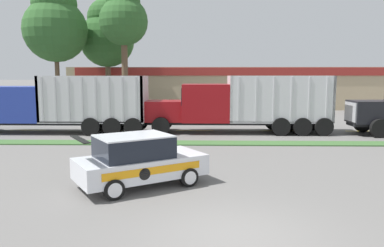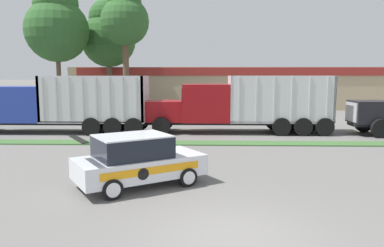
{
  "view_description": "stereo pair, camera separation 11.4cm",
  "coord_description": "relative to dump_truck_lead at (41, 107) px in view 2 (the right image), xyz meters",
  "views": [
    {
      "loc": [
        -0.75,
        -7.85,
        3.51
      ],
      "look_at": [
        -1.17,
        9.82,
        1.24
      ],
      "focal_mm": 35.0,
      "sensor_mm": 36.0,
      "label": 1
    },
    {
      "loc": [
        -0.64,
        -7.85,
        3.51
      ],
      "look_at": [
        -1.17,
        9.82,
        1.24
      ],
      "focal_mm": 35.0,
      "sensor_mm": 36.0,
      "label": 2
    }
  ],
  "objects": [
    {
      "name": "ground_plane",
      "position": [
        10.64,
        -14.81,
        -1.56
      ],
      "size": [
        600.0,
        600.0,
        0.0
      ],
      "primitive_type": "plane",
      "color": "slate"
    },
    {
      "name": "grass_verge",
      "position": [
        10.64,
        -3.53,
        -1.53
      ],
      "size": [
        120.0,
        1.25,
        0.06
      ],
      "primitive_type": "cube",
      "color": "#3D6633",
      "rests_on": "ground_plane"
    },
    {
      "name": "centre_line_2",
      "position": [
        -1.3,
        1.09,
        -1.56
      ],
      "size": [
        2.4,
        0.14,
        0.01
      ],
      "primitive_type": "cube",
      "color": "yellow",
      "rests_on": "ground_plane"
    },
    {
      "name": "centre_line_3",
      "position": [
        4.1,
        1.09,
        -1.56
      ],
      "size": [
        2.4,
        0.14,
        0.01
      ],
      "primitive_type": "cube",
      "color": "yellow",
      "rests_on": "ground_plane"
    },
    {
      "name": "centre_line_4",
      "position": [
        9.5,
        1.09,
        -1.56
      ],
      "size": [
        2.4,
        0.14,
        0.01
      ],
      "primitive_type": "cube",
      "color": "yellow",
      "rests_on": "ground_plane"
    },
    {
      "name": "centre_line_5",
      "position": [
        14.9,
        1.09,
        -1.56
      ],
      "size": [
        2.4,
        0.14,
        0.01
      ],
      "primitive_type": "cube",
      "color": "yellow",
      "rests_on": "ground_plane"
    },
    {
      "name": "centre_line_6",
      "position": [
        20.3,
        1.09,
        -1.56
      ],
      "size": [
        2.4,
        0.14,
        0.01
      ],
      "primitive_type": "cube",
      "color": "yellow",
      "rests_on": "ground_plane"
    },
    {
      "name": "dump_truck_lead",
      "position": [
        0.0,
        0.0,
        0.0
      ],
      "size": [
        11.61,
        2.61,
        3.49
      ],
      "color": "black",
      "rests_on": "ground_plane"
    },
    {
      "name": "dump_truck_mid",
      "position": [
        11.23,
        0.36,
        0.02
      ],
      "size": [
        11.46,
        2.77,
        3.5
      ],
      "color": "black",
      "rests_on": "ground_plane"
    },
    {
      "name": "rally_car",
      "position": [
        7.91,
        -11.06,
        -0.72
      ],
      "size": [
        4.39,
        3.75,
        1.69
      ],
      "color": "silver",
      "rests_on": "ground_plane"
    },
    {
      "name": "store_building_backdrop",
      "position": [
        14.78,
        21.36,
        0.62
      ],
      "size": [
        37.22,
        12.1,
        4.36
      ],
      "color": "tan",
      "rests_on": "ground_plane"
    },
    {
      "name": "tree_behind_left",
      "position": [
        3.37,
        9.52,
        6.81
      ],
      "size": [
        4.09,
        4.09,
        11.12
      ],
      "color": "brown",
      "rests_on": "ground_plane"
    },
    {
      "name": "tree_behind_centre",
      "position": [
        0.74,
        14.31,
        5.9
      ],
      "size": [
        5.26,
        5.26,
        10.9
      ],
      "color": "brown",
      "rests_on": "ground_plane"
    },
    {
      "name": "tree_behind_right",
      "position": [
        -2.76,
        10.27,
        6.39
      ],
      "size": [
        5.49,
        5.49,
        11.53
      ],
      "color": "brown",
      "rests_on": "ground_plane"
    }
  ]
}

